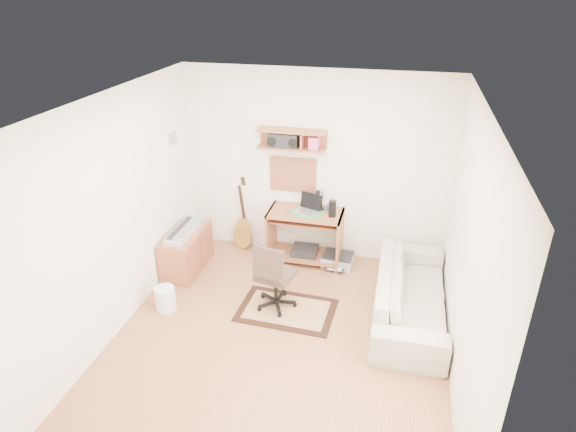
% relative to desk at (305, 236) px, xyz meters
% --- Properties ---
extents(floor, '(3.60, 4.00, 0.01)m').
position_rel_desk_xyz_m(floor, '(0.07, -1.73, -0.38)').
color(floor, '#A26743').
rests_on(floor, ground).
extents(ceiling, '(3.60, 4.00, 0.01)m').
position_rel_desk_xyz_m(ceiling, '(0.07, -1.73, 2.23)').
color(ceiling, white).
rests_on(ceiling, ground).
extents(back_wall, '(3.60, 0.01, 2.60)m').
position_rel_desk_xyz_m(back_wall, '(0.07, 0.28, 0.93)').
color(back_wall, white).
rests_on(back_wall, ground).
extents(left_wall, '(0.01, 4.00, 2.60)m').
position_rel_desk_xyz_m(left_wall, '(-1.74, -1.73, 0.93)').
color(left_wall, white).
rests_on(left_wall, ground).
extents(right_wall, '(0.01, 4.00, 2.60)m').
position_rel_desk_xyz_m(right_wall, '(1.87, -1.73, 0.93)').
color(right_wall, white).
rests_on(right_wall, ground).
extents(wall_shelf, '(0.90, 0.25, 0.26)m').
position_rel_desk_xyz_m(wall_shelf, '(-0.23, 0.15, 1.32)').
color(wall_shelf, '#A65D3A').
rests_on(wall_shelf, back_wall).
extents(cork_board, '(0.64, 0.03, 0.49)m').
position_rel_desk_xyz_m(cork_board, '(-0.23, 0.25, 0.79)').
color(cork_board, tan).
rests_on(cork_board, back_wall).
extents(wall_photo, '(0.02, 0.20, 0.15)m').
position_rel_desk_xyz_m(wall_photo, '(-1.72, -0.23, 1.34)').
color(wall_photo, '#4C8CBF').
rests_on(wall_photo, left_wall).
extents(desk, '(1.00, 0.55, 0.75)m').
position_rel_desk_xyz_m(desk, '(0.00, 0.00, 0.00)').
color(desk, '#A65D3A').
rests_on(desk, floor).
extents(laptop, '(0.41, 0.41, 0.24)m').
position_rel_desk_xyz_m(laptop, '(0.02, -0.02, 0.50)').
color(laptop, silver).
rests_on(laptop, desk).
extents(speaker, '(0.10, 0.10, 0.22)m').
position_rel_desk_xyz_m(speaker, '(0.37, -0.05, 0.49)').
color(speaker, black).
rests_on(speaker, desk).
extents(desk_lamp, '(0.10, 0.10, 0.29)m').
position_rel_desk_xyz_m(desk_lamp, '(0.20, 0.14, 0.52)').
color(desk_lamp, black).
rests_on(desk_lamp, desk).
extents(pencil_cup, '(0.06, 0.06, 0.09)m').
position_rel_desk_xyz_m(pencil_cup, '(0.30, 0.10, 0.42)').
color(pencil_cup, '#3546A1').
rests_on(pencil_cup, desk).
extents(boombox, '(0.38, 0.17, 0.20)m').
position_rel_desk_xyz_m(boombox, '(-0.33, 0.15, 1.30)').
color(boombox, black).
rests_on(boombox, wall_shelf).
extents(rug, '(1.17, 0.80, 0.02)m').
position_rel_desk_xyz_m(rug, '(0.03, -1.20, -0.37)').
color(rug, '#C5B384').
rests_on(rug, floor).
extents(task_chair, '(0.54, 0.54, 0.90)m').
position_rel_desk_xyz_m(task_chair, '(-0.12, -1.14, 0.07)').
color(task_chair, '#3E2A24').
rests_on(task_chair, floor).
extents(cabinet, '(0.40, 0.90, 0.55)m').
position_rel_desk_xyz_m(cabinet, '(-1.51, -0.59, -0.10)').
color(cabinet, '#A65D3A').
rests_on(cabinet, floor).
extents(music_keyboard, '(0.24, 0.77, 0.07)m').
position_rel_desk_xyz_m(music_keyboard, '(-1.51, -0.59, 0.21)').
color(music_keyboard, '#B2B5BA').
rests_on(music_keyboard, cabinet).
extents(guitar, '(0.32, 0.24, 1.08)m').
position_rel_desk_xyz_m(guitar, '(-0.95, 0.13, 0.17)').
color(guitar, '#B67C38').
rests_on(guitar, floor).
extents(waste_basket, '(0.26, 0.26, 0.29)m').
position_rel_desk_xyz_m(waste_basket, '(-1.39, -1.50, -0.23)').
color(waste_basket, white).
rests_on(waste_basket, floor).
extents(printer, '(0.44, 0.36, 0.16)m').
position_rel_desk_xyz_m(printer, '(0.47, -0.02, -0.29)').
color(printer, '#A5A8AA').
rests_on(printer, floor).
extents(sofa, '(0.59, 2.02, 0.79)m').
position_rel_desk_xyz_m(sofa, '(1.45, -0.94, 0.02)').
color(sofa, '#B8AD92').
rests_on(sofa, floor).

